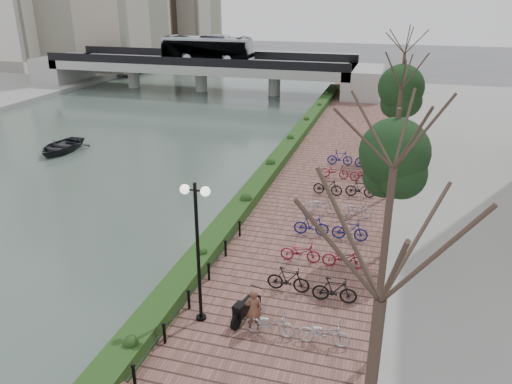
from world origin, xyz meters
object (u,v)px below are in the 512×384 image
at_px(lamppost, 197,225).
at_px(boat, 61,146).
at_px(motorcycle, 246,307).
at_px(pedestrian, 254,310).

xyz_separation_m(lamppost, boat, (-18.01, 16.77, -3.70)).
bearing_deg(lamppost, motorcycle, 14.86).
relative_size(pedestrian, boat, 0.37).
relative_size(motorcycle, boat, 0.36).
bearing_deg(pedestrian, lamppost, -21.88).
distance_m(motorcycle, pedestrian, 0.72).
relative_size(lamppost, boat, 1.17).
xyz_separation_m(motorcycle, pedestrian, (0.42, -0.50, 0.30)).
height_order(lamppost, motorcycle, lamppost).
height_order(pedestrian, boat, pedestrian).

